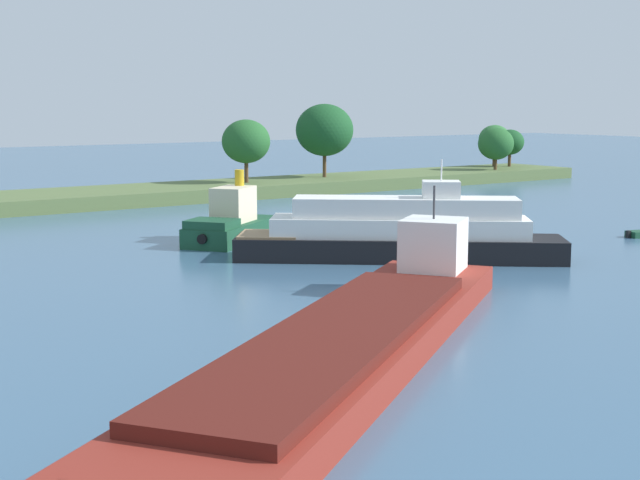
# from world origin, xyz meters

# --- Properties ---
(treeline_island) EXTENTS (91.83, 11.55, 10.09)m
(treeline_island) POSITION_xyz_m (18.45, 75.01, 2.59)
(treeline_island) COLOR #566B3D
(treeline_island) RESTS_ON ground
(cargo_barge) EXTENTS (30.63, 23.97, 5.84)m
(cargo_barge) POSITION_xyz_m (-15.17, 14.98, 0.95)
(cargo_barge) COLOR maroon
(cargo_barge) RESTS_ON ground
(tugboat) EXTENTS (10.16, 8.88, 5.23)m
(tugboat) POSITION_xyz_m (-3.93, 45.35, 1.36)
(tugboat) COLOR #19472D
(tugboat) RESTS_ON ground
(white_riverboat) EXTENTS (19.48, 16.74, 6.61)m
(white_riverboat) POSITION_xyz_m (1.29, 32.00, 1.79)
(white_riverboat) COLOR black
(white_riverboat) RESTS_ON ground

